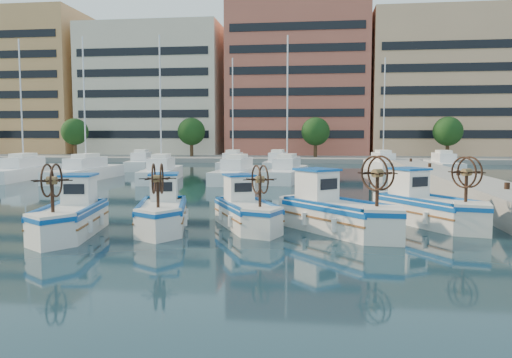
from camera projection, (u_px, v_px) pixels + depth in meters
name	position (u px, v px, depth m)	size (l,w,h in m)	color
ground	(195.00, 234.00, 18.43)	(300.00, 300.00, 0.00)	#18313F
quay	(491.00, 197.00, 24.66)	(3.00, 60.00, 1.20)	gray
waterfront	(349.00, 89.00, 80.59)	(180.00, 40.00, 25.60)	gray
yacht_marina	(228.00, 170.00, 45.51)	(39.68, 23.38, 11.50)	white
fishing_boat_a	(71.00, 214.00, 18.32)	(2.46, 4.48, 2.72)	silver
fishing_boat_b	(162.00, 210.00, 19.52)	(2.62, 4.39, 2.66)	silver
fishing_boat_c	(246.00, 209.00, 19.78)	(3.20, 4.27, 2.58)	silver
fishing_boat_d	(336.00, 210.00, 18.82)	(4.42, 4.66, 2.95)	silver
fishing_boat_e	(427.00, 205.00, 20.34)	(3.92, 4.69, 2.86)	silver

